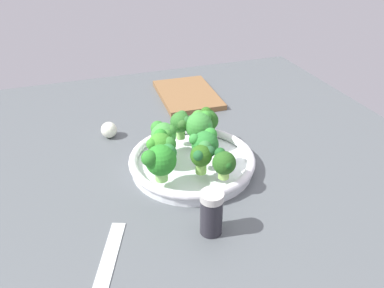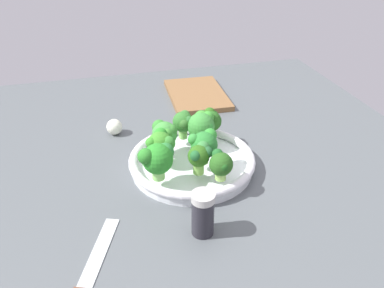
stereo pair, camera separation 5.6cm
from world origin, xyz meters
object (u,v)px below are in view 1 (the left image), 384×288
broccoli_floret_0 (200,125)px  broccoli_floret_5 (224,163)px  broccoli_floret_1 (205,144)px  broccoli_floret_6 (207,119)px  garlic_bulb (109,130)px  broccoli_floret_2 (161,160)px  bowl (192,162)px  cutting_board (187,95)px  broccoli_floret_8 (181,122)px  broccoli_floret_7 (202,156)px  pepper_shaker (211,213)px  broccoli_floret_4 (161,145)px  broccoli_floret_3 (164,134)px

broccoli_floret_0 → broccoli_floret_5: (-15.93, 0.50, -0.68)cm
broccoli_floret_1 → broccoli_floret_6: broccoli_floret_1 is taller
broccoli_floret_5 → broccoli_floret_0: bearing=-1.8°
broccoli_floret_6 → garlic_bulb: (12.02, 22.98, -5.24)cm
broccoli_floret_2 → bowl: bearing=-53.0°
cutting_board → bowl: bearing=163.1°
broccoli_floret_0 → broccoli_floret_2: 17.87cm
garlic_bulb → bowl: bearing=-142.6°
bowl → broccoli_floret_8: (8.15, -0.05, 6.13)cm
broccoli_floret_1 → broccoli_floret_6: (12.36, -5.30, -0.93)cm
bowl → broccoli_floret_1: broccoli_floret_1 is taller
broccoli_floret_2 → broccoli_floret_7: 8.65cm
broccoli_floret_0 → broccoli_floret_8: size_ratio=1.09×
broccoli_floret_2 → garlic_bulb: (27.51, 7.04, -6.39)cm
broccoli_floret_0 → pepper_shaker: (-26.53, 7.34, -3.30)cm
broccoli_floret_1 → pepper_shaker: 18.35cm
broccoli_floret_4 → garlic_bulb: 22.92cm
broccoli_floret_0 → broccoli_floret_2: size_ratio=0.94×
broccoli_floret_7 → garlic_bulb: broccoli_floret_7 is taller
broccoli_floret_3 → broccoli_floret_7: bearing=-156.6°
broccoli_floret_6 → broccoli_floret_8: (-0.65, 7.01, 0.61)cm
broccoli_floret_2 → pepper_shaker: (-14.09, -5.47, -3.91)cm
broccoli_floret_5 → broccoli_floret_6: (18.97, -3.63, 0.14)cm
broccoli_floret_3 → pepper_shaker: 25.48cm
broccoli_floret_4 → pepper_shaker: broccoli_floret_4 is taller
bowl → cutting_board: size_ratio=1.14×
broccoli_floret_7 → broccoli_floret_3: bearing=23.4°
broccoli_floret_2 → broccoli_floret_1: bearing=-73.6°
broccoli_floret_3 → garlic_bulb: (16.38, 10.64, -5.60)cm
broccoli_floret_6 → broccoli_floret_8: size_ratio=0.92×
broccoli_floret_5 → broccoli_floret_6: 19.32cm
bowl → broccoli_floret_7: bearing=177.7°
pepper_shaker → broccoli_floret_6: bearing=-19.5°
broccoli_floret_1 → broccoli_floret_8: 11.84cm
bowl → broccoli_floret_3: size_ratio=4.25×
cutting_board → broccoli_floret_7: bearing=165.3°
bowl → garlic_bulb: bearing=37.4°
bowl → broccoli_floret_8: size_ratio=4.21×
bowl → pepper_shaker: pepper_shaker is taller
broccoli_floret_2 → broccoli_floret_3: 11.72cm
broccoli_floret_6 → pepper_shaker: (-29.58, 10.47, -2.76)cm
bowl → broccoli_floret_0: size_ratio=3.87×
broccoli_floret_1 → broccoli_floret_6: size_ratio=1.19×
garlic_bulb → pepper_shaker: 43.51cm
broccoli_floret_2 → broccoli_floret_5: size_ratio=1.29×
broccoli_floret_3 → pepper_shaker: (-25.22, -1.87, -3.12)cm
broccoli_floret_7 → garlic_bulb: size_ratio=1.56×
broccoli_floret_1 → broccoli_floret_4: (3.98, 8.78, -0.70)cm
broccoli_floret_5 → garlic_bulb: size_ratio=1.48×
broccoli_floret_3 → broccoli_floret_5: 17.02cm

